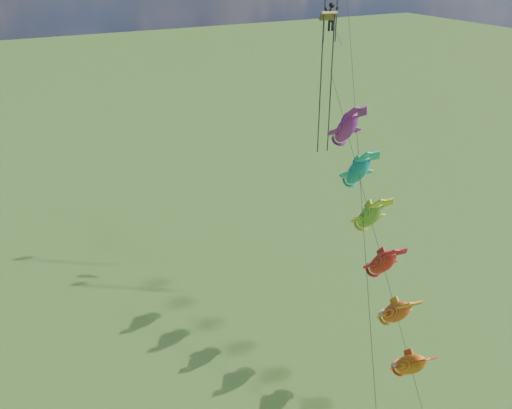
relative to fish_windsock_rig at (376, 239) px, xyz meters
name	(u,v)px	position (x,y,z in m)	size (l,w,h in m)	color
fish_windsock_rig	(376,239)	(0.00, 0.00, 0.00)	(3.51, 15.67, 16.76)	brown
parafoil_rig	(333,14)	(2.78, 8.96, 10.17)	(7.40, 16.44, 27.84)	brown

